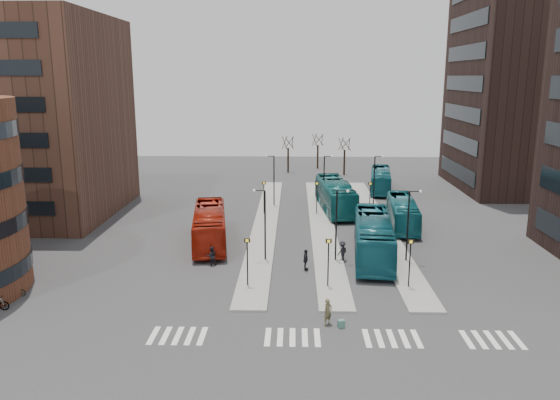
{
  "coord_description": "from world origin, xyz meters",
  "views": [
    {
      "loc": [
        -0.94,
        -26.39,
        15.47
      ],
      "look_at": [
        -2.18,
        19.52,
        5.0
      ],
      "focal_mm": 35.0,
      "sensor_mm": 36.0,
      "label": 1
    }
  ],
  "objects_px": {
    "commuter_c": "(342,251)",
    "commuter_b": "(306,260)",
    "teal_bus_d": "(381,180)",
    "traveller": "(328,312)",
    "teal_bus_b": "(335,196)",
    "red_bus": "(210,226)",
    "teal_bus_a": "(373,237)",
    "teal_bus_c": "(403,213)",
    "commuter_a": "(212,256)",
    "suitcase": "(341,324)",
    "bicycle_far": "(14,291)"
  },
  "relations": [
    {
      "from": "commuter_c",
      "to": "commuter_b",
      "type": "bearing_deg",
      "value": -10.07
    },
    {
      "from": "commuter_c",
      "to": "teal_bus_d",
      "type": "bearing_deg",
      "value": -151.75
    },
    {
      "from": "traveller",
      "to": "commuter_b",
      "type": "bearing_deg",
      "value": 58.62
    },
    {
      "from": "teal_bus_b",
      "to": "commuter_b",
      "type": "distance_m",
      "value": 20.58
    },
    {
      "from": "red_bus",
      "to": "teal_bus_b",
      "type": "bearing_deg",
      "value": 37.62
    },
    {
      "from": "teal_bus_a",
      "to": "teal_bus_b",
      "type": "distance_m",
      "value": 16.94
    },
    {
      "from": "teal_bus_c",
      "to": "commuter_b",
      "type": "height_order",
      "value": "teal_bus_c"
    },
    {
      "from": "teal_bus_b",
      "to": "commuter_a",
      "type": "relative_size",
      "value": 7.85
    },
    {
      "from": "teal_bus_b",
      "to": "teal_bus_c",
      "type": "height_order",
      "value": "teal_bus_b"
    },
    {
      "from": "teal_bus_d",
      "to": "commuter_a",
      "type": "xyz_separation_m",
      "value": [
        -18.68,
        -30.76,
        -0.71
      ]
    },
    {
      "from": "suitcase",
      "to": "teal_bus_b",
      "type": "bearing_deg",
      "value": 67.65
    },
    {
      "from": "suitcase",
      "to": "teal_bus_c",
      "type": "relative_size",
      "value": 0.05
    },
    {
      "from": "suitcase",
      "to": "red_bus",
      "type": "bearing_deg",
      "value": 103.02
    },
    {
      "from": "suitcase",
      "to": "traveller",
      "type": "height_order",
      "value": "traveller"
    },
    {
      "from": "suitcase",
      "to": "bicycle_far",
      "type": "relative_size",
      "value": 0.33
    },
    {
      "from": "teal_bus_d",
      "to": "teal_bus_a",
      "type": "bearing_deg",
      "value": -91.92
    },
    {
      "from": "teal_bus_a",
      "to": "teal_bus_b",
      "type": "height_order",
      "value": "teal_bus_a"
    },
    {
      "from": "bicycle_far",
      "to": "teal_bus_b",
      "type": "bearing_deg",
      "value": -47.59
    },
    {
      "from": "teal_bus_c",
      "to": "traveller",
      "type": "relative_size",
      "value": 6.23
    },
    {
      "from": "commuter_a",
      "to": "commuter_c",
      "type": "distance_m",
      "value": 11.09
    },
    {
      "from": "red_bus",
      "to": "commuter_a",
      "type": "bearing_deg",
      "value": -87.97
    },
    {
      "from": "teal_bus_d",
      "to": "commuter_a",
      "type": "relative_size",
      "value": 6.67
    },
    {
      "from": "suitcase",
      "to": "commuter_c",
      "type": "distance_m",
      "value": 12.86
    },
    {
      "from": "red_bus",
      "to": "commuter_b",
      "type": "bearing_deg",
      "value": -46.67
    },
    {
      "from": "suitcase",
      "to": "commuter_b",
      "type": "relative_size",
      "value": 0.29
    },
    {
      "from": "teal_bus_d",
      "to": "teal_bus_c",
      "type": "bearing_deg",
      "value": -83.51
    },
    {
      "from": "teal_bus_a",
      "to": "commuter_c",
      "type": "bearing_deg",
      "value": -154.28
    },
    {
      "from": "teal_bus_b",
      "to": "commuter_c",
      "type": "bearing_deg",
      "value": -97.82
    },
    {
      "from": "commuter_a",
      "to": "commuter_b",
      "type": "xyz_separation_m",
      "value": [
        7.82,
        -0.89,
        0.05
      ]
    },
    {
      "from": "traveller",
      "to": "bicycle_far",
      "type": "relative_size",
      "value": 1.12
    },
    {
      "from": "traveller",
      "to": "commuter_a",
      "type": "distance_m",
      "value": 14.16
    },
    {
      "from": "teal_bus_a",
      "to": "commuter_b",
      "type": "distance_m",
      "value": 6.87
    },
    {
      "from": "commuter_c",
      "to": "commuter_a",
      "type": "bearing_deg",
      "value": -39.29
    },
    {
      "from": "traveller",
      "to": "commuter_c",
      "type": "xyz_separation_m",
      "value": [
        1.95,
        12.39,
        -0.0
      ]
    },
    {
      "from": "teal_bus_c",
      "to": "commuter_a",
      "type": "height_order",
      "value": "teal_bus_c"
    },
    {
      "from": "teal_bus_a",
      "to": "teal_bus_d",
      "type": "distance_m",
      "value": 28.7
    },
    {
      "from": "commuter_c",
      "to": "bicycle_far",
      "type": "bearing_deg",
      "value": -27.83
    },
    {
      "from": "red_bus",
      "to": "commuter_c",
      "type": "distance_m",
      "value": 13.02
    },
    {
      "from": "commuter_b",
      "to": "bicycle_far",
      "type": "relative_size",
      "value": 1.12
    },
    {
      "from": "commuter_c",
      "to": "traveller",
      "type": "bearing_deg",
      "value": 34.01
    },
    {
      "from": "commuter_b",
      "to": "bicycle_far",
      "type": "bearing_deg",
      "value": 110.89
    },
    {
      "from": "commuter_a",
      "to": "red_bus",
      "type": "bearing_deg",
      "value": -95.94
    },
    {
      "from": "suitcase",
      "to": "traveller",
      "type": "relative_size",
      "value": 0.29
    },
    {
      "from": "teal_bus_b",
      "to": "commuter_a",
      "type": "xyz_separation_m",
      "value": [
        -11.65,
        -19.31,
        -0.98
      ]
    },
    {
      "from": "teal_bus_b",
      "to": "commuter_b",
      "type": "height_order",
      "value": "teal_bus_b"
    },
    {
      "from": "teal_bus_c",
      "to": "commuter_b",
      "type": "distance_m",
      "value": 16.94
    },
    {
      "from": "teal_bus_b",
      "to": "commuter_c",
      "type": "relative_size",
      "value": 7.45
    },
    {
      "from": "teal_bus_b",
      "to": "teal_bus_a",
      "type": "bearing_deg",
      "value": -88.67
    },
    {
      "from": "suitcase",
      "to": "commuter_a",
      "type": "distance_m",
      "value": 15.0
    },
    {
      "from": "commuter_a",
      "to": "teal_bus_d",
      "type": "bearing_deg",
      "value": -137.3
    }
  ]
}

